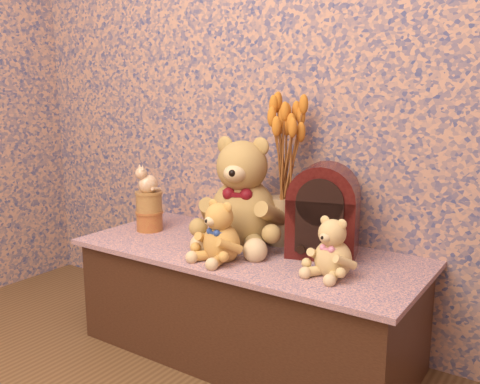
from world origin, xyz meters
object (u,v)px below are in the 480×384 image
Objects in this scene: teddy_medium at (221,228)px; biscuit_tin_lower at (150,221)px; ceramic_vase at (282,220)px; cat_figurine at (148,178)px; teddy_large at (244,187)px; teddy_small at (334,244)px; cathedral_radio at (324,210)px.

biscuit_tin_lower is at bearing 174.59° from teddy_medium.
biscuit_tin_lower is at bearing -165.15° from ceramic_vase.
teddy_medium is 0.54m from cat_figurine.
teddy_medium is at bearing -105.42° from ceramic_vase.
ceramic_vase is 0.63m from cat_figurine.
ceramic_vase is at bearing 38.78° from cat_figurine.
teddy_large reaches higher than biscuit_tin_lower.
teddy_medium is 0.42m from teddy_small.
biscuit_tin_lower is at bearing -173.66° from teddy_small.
cathedral_radio is at bearing 8.15° from biscuit_tin_lower.
ceramic_vase is 1.51× the size of cat_figurine.
ceramic_vase is at bearing 155.97° from teddy_small.
biscuit_tin_lower is at bearing 0.00° from cat_figurine.
teddy_medium is 0.32m from ceramic_vase.
biscuit_tin_lower is 0.20m from cat_figurine.
biscuit_tin_lower is (-0.92, 0.07, -0.07)m from teddy_small.
teddy_large is at bearing 8.85° from biscuit_tin_lower.
teddy_large is at bearing 173.71° from teddy_small.
teddy_medium is at bearing -158.19° from teddy_small.
ceramic_vase is at bearing 14.85° from biscuit_tin_lower.
teddy_small is 1.71× the size of cat_figurine.
teddy_large is 2.43× the size of ceramic_vase.
teddy_medium reaches higher than biscuit_tin_lower.
cathedral_radio is (0.33, 0.04, -0.06)m from teddy_large.
teddy_small is at bearing -32.84° from teddy_large.
teddy_large is 3.68× the size of cat_figurine.
cathedral_radio is 0.81m from biscuit_tin_lower.
ceramic_vase is (-0.32, 0.22, -0.01)m from teddy_small.
cat_figurine is at bearing 0.00° from biscuit_tin_lower.
teddy_medium is 1.89× the size of cat_figurine.
cathedral_radio is 2.75× the size of cat_figurine.
cathedral_radio is at bearing 53.55° from teddy_medium.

